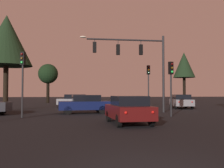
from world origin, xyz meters
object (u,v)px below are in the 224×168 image
object	(u,v)px
traffic_light_corner_left	(148,78)
tree_center_horizon	(6,41)
tree_left_far	(48,74)
traffic_signal_mast_arm	(137,57)
tree_behind_sign	(184,65)
car_nearside_lane	(129,109)
car_far_lane	(181,101)
car_parked_lot	(76,100)
car_crossing_left	(85,104)
traffic_light_corner_right	(23,71)
traffic_light_median	(171,77)

from	to	relation	value
traffic_light_corner_left	tree_center_horizon	world-z (taller)	tree_center_horizon
traffic_light_corner_left	tree_left_far	world-z (taller)	tree_left_far
traffic_signal_mast_arm	traffic_light_corner_left	bearing A→B (deg)	57.11
tree_behind_sign	tree_left_far	xyz separation A→B (m)	(-22.73, 3.61, -1.48)
car_nearside_lane	tree_left_far	bearing A→B (deg)	103.77
traffic_signal_mast_arm	tree_behind_sign	distance (m)	23.15
car_nearside_lane	car_far_lane	distance (m)	15.66
tree_behind_sign	car_far_lane	bearing A→B (deg)	-115.38
car_parked_lot	tree_center_horizon	world-z (taller)	tree_center_horizon
car_far_lane	traffic_signal_mast_arm	bearing A→B (deg)	-140.04
car_nearside_lane	tree_behind_sign	bearing A→B (deg)	60.48
car_crossing_left	tree_center_horizon	xyz separation A→B (m)	(-7.37, 4.36, 5.93)
traffic_light_corner_right	car_far_lane	xyz separation A→B (m)	(15.12, 8.68, -2.38)
car_far_lane	tree_behind_sign	bearing A→B (deg)	64.62
car_nearside_lane	tree_left_far	size ratio (longest dim) A/B	0.62
tree_behind_sign	tree_center_horizon	xyz separation A→B (m)	(-24.72, -15.06, 0.36)
car_far_lane	car_crossing_left	bearing A→B (deg)	-152.74
traffic_light_corner_left	traffic_light_corner_right	xyz separation A→B (m)	(-10.74, -6.39, 0.04)
traffic_light_corner_right	car_far_lane	bearing A→B (deg)	29.86
tree_center_horizon	car_nearside_lane	bearing A→B (deg)	-51.40
traffic_light_median	car_parked_lot	distance (m)	15.06
traffic_light_median	car_nearside_lane	distance (m)	5.77
car_crossing_left	car_nearside_lane	bearing A→B (deg)	-74.37
traffic_signal_mast_arm	car_parked_lot	world-z (taller)	traffic_signal_mast_arm
traffic_light_corner_right	traffic_light_median	bearing A→B (deg)	-3.43
tree_behind_sign	car_crossing_left	bearing A→B (deg)	-131.77
traffic_light_corner_left	car_far_lane	distance (m)	5.46
car_nearside_lane	tree_center_horizon	distance (m)	16.30
traffic_signal_mast_arm	traffic_light_median	xyz separation A→B (m)	(1.55, -4.01, -2.02)
traffic_light_corner_left	car_far_lane	xyz separation A→B (m)	(4.37, 2.29, -2.34)
car_far_lane	car_parked_lot	xyz separation A→B (m)	(-11.40, 4.07, 0.00)
traffic_signal_mast_arm	car_parked_lot	size ratio (longest dim) A/B	1.55
car_far_lane	tree_left_far	world-z (taller)	tree_left_far
tree_center_horizon	traffic_light_median	bearing A→B (deg)	-31.24
traffic_light_corner_left	tree_center_horizon	size ratio (longest dim) A/B	0.48
traffic_light_corner_right	car_nearside_lane	xyz separation A→B (m)	(6.45, -4.37, -2.38)
car_nearside_lane	car_crossing_left	size ratio (longest dim) A/B	0.94
car_parked_lot	tree_center_horizon	distance (m)	10.40
traffic_light_corner_left	car_crossing_left	distance (m)	7.54
traffic_signal_mast_arm	car_far_lane	bearing A→B (deg)	39.96
traffic_signal_mast_arm	traffic_light_corner_right	xyz separation A→B (m)	(-8.80, -3.39, -1.64)
tree_behind_sign	tree_left_far	size ratio (longest dim) A/B	1.29
tree_behind_sign	tree_center_horizon	bearing A→B (deg)	-148.64
traffic_signal_mast_arm	car_crossing_left	bearing A→B (deg)	-176.71
car_parked_lot	traffic_light_corner_right	bearing A→B (deg)	-106.23
traffic_light_corner_right	car_crossing_left	size ratio (longest dim) A/B	1.03
traffic_light_corner_right	tree_center_horizon	size ratio (longest dim) A/B	0.49
traffic_light_corner_left	tree_behind_sign	size ratio (longest dim) A/B	0.52
car_crossing_left	tree_center_horizon	distance (m)	10.42
tree_left_far	car_nearside_lane	bearing A→B (deg)	-76.23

